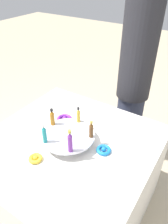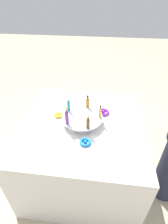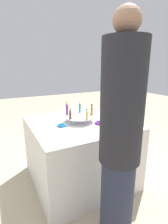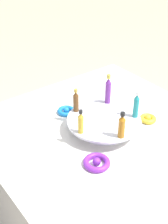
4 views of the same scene
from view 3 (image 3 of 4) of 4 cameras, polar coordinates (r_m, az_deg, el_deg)
ground_plane at (r=2.29m, az=-1.44°, el=-20.56°), size 12.00×12.00×0.00m
party_table at (r=2.10m, az=-1.51°, el=-12.55°), size 1.06×1.06×0.72m
display_stand at (r=1.94m, az=-1.59°, el=-1.98°), size 0.34×0.34×0.07m
bottle_purple at (r=1.97m, az=-5.58°, el=1.08°), size 0.03×0.03×0.15m
bottle_brown at (r=1.82m, az=-4.52°, el=-0.70°), size 0.03×0.03×0.12m
bottle_gold at (r=1.81m, az=0.93°, el=-0.79°), size 0.02×0.02×0.11m
bottle_amber at (r=1.96m, az=2.53°, el=0.62°), size 0.03×0.03×0.12m
bottle_teal at (r=2.06m, az=-1.39°, el=1.48°), size 0.03×0.03×0.13m
ribbon_bow_purple at (r=1.89m, az=5.15°, el=-3.53°), size 0.11×0.11×0.03m
ribbon_bow_gold at (r=2.18m, az=-2.57°, el=-0.93°), size 0.08×0.08×0.03m
ribbon_bow_blue at (r=1.82m, az=-7.37°, el=-4.30°), size 0.09×0.09×0.03m
person_figure at (r=1.22m, az=11.69°, el=-9.19°), size 0.28×0.28×1.66m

